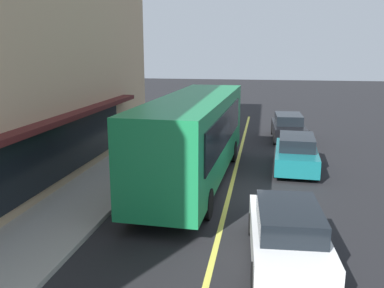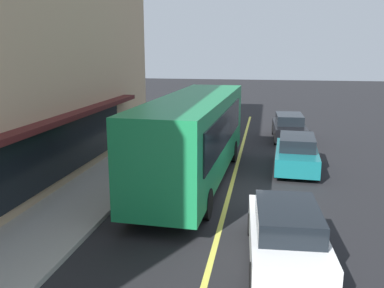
{
  "view_description": "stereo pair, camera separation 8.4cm",
  "coord_description": "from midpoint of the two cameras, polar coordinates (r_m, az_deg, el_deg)",
  "views": [
    {
      "loc": [
        -15.12,
        -1.16,
        5.29
      ],
      "look_at": [
        0.68,
        1.62,
        1.6
      ],
      "focal_mm": 38.56,
      "sensor_mm": 36.0,
      "label": 1
    },
    {
      "loc": [
        -15.1,
        -1.24,
        5.29
      ],
      "look_at": [
        0.68,
        1.62,
        1.6
      ],
      "focal_mm": 38.56,
      "sensor_mm": 36.0,
      "label": 2
    }
  ],
  "objects": [
    {
      "name": "car_white",
      "position": [
        10.9,
        12.85,
        -12.06
      ],
      "size": [
        4.4,
        2.06,
        1.52
      ],
      "color": "white",
      "rests_on": "ground"
    },
    {
      "name": "bus",
      "position": [
        16.39,
        0.25,
        1.33
      ],
      "size": [
        11.22,
        2.94,
        3.5
      ],
      "color": "#197F47",
      "rests_on": "ground"
    },
    {
      "name": "lane_centre_stripe",
      "position": [
        16.05,
        5.18,
        -6.32
      ],
      "size": [
        36.0,
        0.16,
        0.01
      ],
      "primitive_type": "cube",
      "color": "#D8D14C",
      "rests_on": "ground"
    },
    {
      "name": "sidewalk",
      "position": [
        17.15,
        -11.84,
        -5.03
      ],
      "size": [
        80.0,
        2.7,
        0.15
      ],
      "primitive_type": "cube",
      "color": "#9E9B93",
      "rests_on": "ground"
    },
    {
      "name": "car_black",
      "position": [
        25.31,
        13.08,
        2.27
      ],
      "size": [
        4.36,
        1.98,
        1.52
      ],
      "color": "black",
      "rests_on": "ground"
    },
    {
      "name": "pedestrian_mid_block",
      "position": [
        24.21,
        -6.53,
        3.33
      ],
      "size": [
        0.34,
        0.34,
        1.85
      ],
      "color": "black",
      "rests_on": "sidewalk"
    },
    {
      "name": "car_teal",
      "position": [
        19.06,
        14.09,
        -1.25
      ],
      "size": [
        4.38,
        2.01,
        1.52
      ],
      "color": "#14666B",
      "rests_on": "ground"
    },
    {
      "name": "ground",
      "position": [
        16.05,
        5.18,
        -6.34
      ],
      "size": [
        120.0,
        120.0,
        0.0
      ],
      "primitive_type": "plane",
      "color": "black"
    },
    {
      "name": "pedestrian_at_corner",
      "position": [
        26.29,
        -3.89,
        3.96
      ],
      "size": [
        0.34,
        0.34,
        1.73
      ],
      "color": "black",
      "rests_on": "sidewalk"
    }
  ]
}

